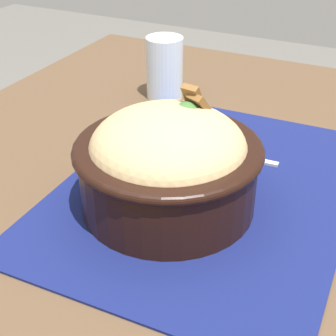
% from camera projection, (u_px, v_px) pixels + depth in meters
% --- Properties ---
extents(table, '(1.03, 0.91, 0.75)m').
position_uv_depth(table, '(207.00, 249.00, 0.65)').
color(table, '#4C3826').
rests_on(table, ground_plane).
extents(placemat, '(0.45, 0.34, 0.00)m').
position_uv_depth(placemat, '(207.00, 189.00, 0.63)').
color(placemat, '#11194C').
rests_on(placemat, table).
extents(bowl, '(0.24, 0.24, 0.14)m').
position_uv_depth(bowl, '(168.00, 161.00, 0.57)').
color(bowl, black).
rests_on(bowl, placemat).
extents(fork, '(0.02, 0.13, 0.00)m').
position_uv_depth(fork, '(227.00, 154.00, 0.70)').
color(fork, '#BABABA').
rests_on(fork, placemat).
extents(drinking_glass, '(0.06, 0.06, 0.10)m').
position_uv_depth(drinking_glass, '(165.00, 72.00, 0.85)').
color(drinking_glass, silver).
rests_on(drinking_glass, table).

